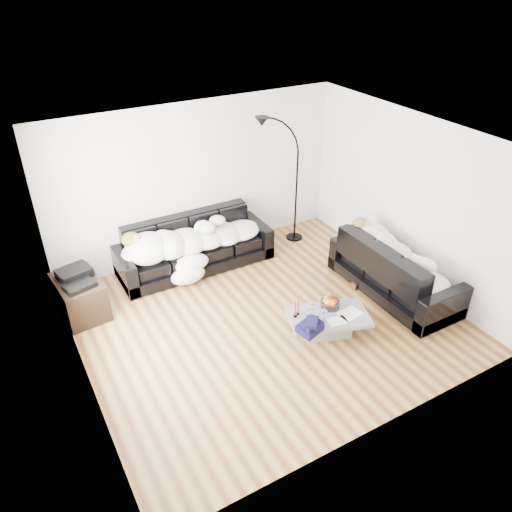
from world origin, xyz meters
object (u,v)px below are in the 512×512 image
coffee_table (328,324)px  floor_lamp (297,186)px  wine_glass_c (324,314)px  wine_glass_a (312,310)px  sofa_back (195,245)px  sleeper_back (195,234)px  sleeper_right (397,256)px  fruit_bowl (330,302)px  av_cabinet (80,297)px  candle_left (295,309)px  stereo (76,276)px  wine_glass_b (307,315)px  shoes (360,280)px  sofa_right (395,268)px  candle_right (298,308)px

coffee_table → floor_lamp: bearing=66.3°
wine_glass_c → wine_glass_a: bearing=116.6°
sofa_back → sleeper_back: (0.00, -0.05, 0.22)m
sleeper_right → fruit_bowl: size_ratio=6.80×
coffee_table → av_cabinet: size_ratio=1.28×
sleeper_back → candle_left: size_ratio=8.49×
candle_left → floor_lamp: bearing=56.7°
sofa_back → coffee_table: size_ratio=2.35×
sleeper_back → coffee_table: (0.88, -2.42, -0.48)m
coffee_table → stereo: (-2.82, 2.12, 0.48)m
wine_glass_a → av_cabinet: (-2.62, 2.01, -0.11)m
sleeper_back → wine_glass_b: size_ratio=12.40×
sofa_back → wine_glass_b: sofa_back is taller
wine_glass_a → shoes: 1.57m
sofa_back → stereo: 1.99m
av_cabinet → sofa_back: bearing=4.7°
sofa_right → wine_glass_c: 1.63m
sleeper_back → shoes: sleeper_back is taller
fruit_bowl → shoes: bearing=29.2°
sleeper_back → wine_glass_b: bearing=-76.8°
wine_glass_a → candle_right: 0.19m
av_cabinet → floor_lamp: floor_lamp is taller
sofa_back → wine_glass_b: size_ratio=14.65×
sleeper_right → coffee_table: size_ratio=1.68×
wine_glass_c → candle_left: bearing=140.9°
wine_glass_b → stereo: 3.25m
wine_glass_b → stereo: bearing=140.4°
fruit_bowl → shoes: (1.07, 0.60, -0.34)m
fruit_bowl → wine_glass_b: 0.45m
fruit_bowl → av_cabinet: size_ratio=0.32×
sleeper_back → shoes: 2.73m
sleeper_back → wine_glass_a: 2.43m
coffee_table → wine_glass_b: size_ratio=6.23×
shoes → av_cabinet: size_ratio=0.59×
fruit_bowl → wine_glass_c: size_ratio=1.46×
floor_lamp → sofa_back: bearing=166.1°
sofa_back → av_cabinet: sofa_back is taller
sofa_right → candle_right: sofa_right is taller
coffee_table → sofa_right: bearing=11.9°
sofa_back → fruit_bowl: bearing=-66.8°
sleeper_back → stereo: sleeper_back is taller
coffee_table → wine_glass_a: size_ratio=6.12×
sleeper_back → floor_lamp: bearing=1.5°
coffee_table → fruit_bowl: fruit_bowl is taller
coffee_table → wine_glass_c: wine_glass_c is taller
sofa_back → sleeper_back: 0.23m
sofa_right → wine_glass_c: size_ratio=11.62×
wine_glass_a → shoes: wine_glass_a is taller
wine_glass_c → sofa_right: bearing=12.8°
fruit_bowl → av_cabinet: av_cabinet is taller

